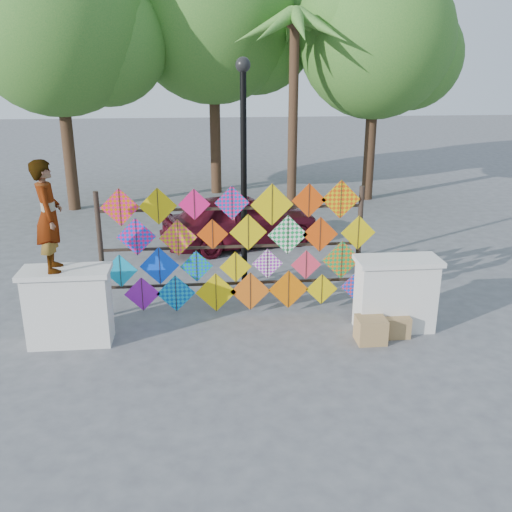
% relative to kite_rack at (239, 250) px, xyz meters
% --- Properties ---
extents(ground, '(80.00, 80.00, 0.00)m').
position_rel_kite_rack_xyz_m(ground, '(-0.10, -0.73, -1.21)').
color(ground, slate).
rests_on(ground, ground).
extents(parapet_left, '(1.40, 0.65, 1.28)m').
position_rel_kite_rack_xyz_m(parapet_left, '(-2.80, -0.93, -0.56)').
color(parapet_left, silver).
rests_on(parapet_left, ground).
extents(parapet_right, '(1.40, 0.65, 1.28)m').
position_rel_kite_rack_xyz_m(parapet_right, '(2.60, -0.93, -0.56)').
color(parapet_right, silver).
rests_on(parapet_right, ground).
extents(kite_rack, '(4.97, 0.24, 2.43)m').
position_rel_kite_rack_xyz_m(kite_rack, '(0.00, 0.00, 0.00)').
color(kite_rack, black).
rests_on(kite_rack, ground).
extents(tree_west, '(5.85, 5.20, 8.01)m').
position_rel_kite_rack_xyz_m(tree_west, '(-4.51, 8.30, 4.17)').
color(tree_west, '#492C1F').
rests_on(tree_west, ground).
extents(tree_mid, '(6.30, 5.60, 8.61)m').
position_rel_kite_rack_xyz_m(tree_mid, '(0.00, 10.30, 4.56)').
color(tree_mid, '#492C1F').
rests_on(tree_mid, ground).
extents(tree_east, '(5.40, 4.80, 7.42)m').
position_rel_kite_rack_xyz_m(tree_east, '(4.99, 8.80, 3.78)').
color(tree_east, '#492C1F').
rests_on(tree_east, ground).
extents(palm_tree, '(3.62, 3.62, 5.83)m').
position_rel_kite_rack_xyz_m(palm_tree, '(2.10, 7.27, 3.74)').
color(palm_tree, '#492C1F').
rests_on(palm_tree, ground).
extents(vendor_woman, '(0.52, 0.70, 1.73)m').
position_rel_kite_rack_xyz_m(vendor_woman, '(-2.95, -0.93, 0.93)').
color(vendor_woman, '#99999E').
rests_on(vendor_woman, parapet_left).
extents(sedan, '(4.19, 2.73, 1.33)m').
position_rel_kite_rack_xyz_m(sedan, '(0.33, 4.06, -0.55)').
color(sedan, '#4D0D19').
rests_on(sedan, ground).
extents(lamppost, '(0.28, 0.28, 4.46)m').
position_rel_kite_rack_xyz_m(lamppost, '(0.20, 1.27, 1.48)').
color(lamppost, black).
rests_on(lamppost, ground).
extents(cardboard_box_near, '(0.47, 0.42, 0.42)m').
position_rel_kite_rack_xyz_m(cardboard_box_near, '(2.07, -1.36, -1.00)').
color(cardboard_box_near, '#967248').
rests_on(cardboard_box_near, ground).
extents(cardboard_box_far, '(0.43, 0.40, 0.36)m').
position_rel_kite_rack_xyz_m(cardboard_box_far, '(2.54, -1.17, -1.03)').
color(cardboard_box_far, '#967248').
rests_on(cardboard_box_far, ground).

